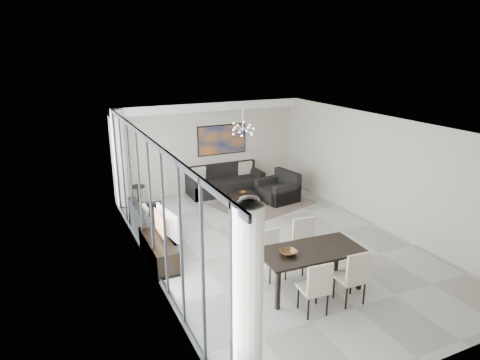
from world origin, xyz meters
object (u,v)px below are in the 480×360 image
tv_console (158,250)px  television (163,224)px  dining_table (311,254)px  coffee_table (243,199)px  sofa_main (225,183)px

tv_console → television: (0.16, 0.08, 0.57)m
tv_console → dining_table: dining_table is taller
tv_console → television: bearing=26.5°
coffee_table → tv_console: (-3.19, -2.40, 0.08)m
coffee_table → tv_console: tv_console is taller
coffee_table → television: size_ratio=0.86×
tv_console → television: 0.60m
sofa_main → television: television is taller
coffee_table → television: 3.87m
television → tv_console: bearing=108.3°
coffee_table → tv_console: size_ratio=0.55×
sofa_main → dining_table: (-0.80, -6.05, 0.45)m
dining_table → coffee_table: bearing=80.2°
television → dining_table: size_ratio=0.52×
television → dining_table: bearing=-145.8°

